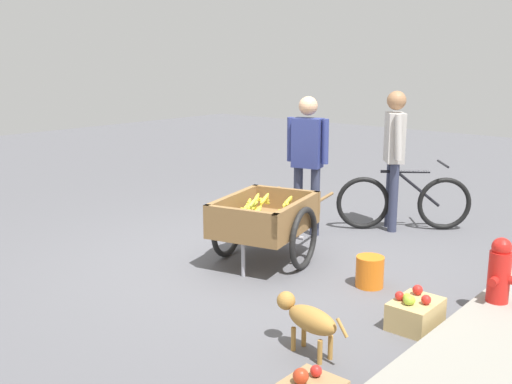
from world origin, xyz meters
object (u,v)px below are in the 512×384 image
dog (308,318)px  cyclist_person (394,147)px  fruit_cart (265,221)px  bicycle (404,202)px  fire_hydrant (499,277)px  apple_crate (415,313)px  vendor_person (307,153)px  plastic_bucket (370,272)px

dog → cyclist_person: bearing=-161.4°
fruit_cart → bicycle: size_ratio=1.34×
fruit_cart → dog: fruit_cart is taller
fire_hydrant → apple_crate: (0.65, -0.41, -0.21)m
vendor_person → dog: size_ratio=2.48×
vendor_person → cyclist_person: bearing=141.9°
vendor_person → bicycle: 1.40m
fruit_cart → bicycle: 2.13m
cyclist_person → plastic_bucket: bearing=22.9°
bicycle → fruit_cart: bearing=-14.1°
fruit_cart → apple_crate: fruit_cart is taller
apple_crate → vendor_person: bearing=-125.0°
fruit_cart → fire_hydrant: bearing=95.9°
bicycle → fire_hydrant: (1.82, 1.79, -0.02)m
vendor_person → plastic_bucket: 1.96m
apple_crate → fruit_cart: bearing=-102.2°
fruit_cart → plastic_bucket: bearing=95.3°
cyclist_person → bicycle: bearing=128.7°
plastic_bucket → fire_hydrant: bearing=96.5°
bicycle → dog: bearing=16.3°
dog → plastic_bucket: bearing=-167.4°
cyclist_person → fire_hydrant: (1.73, 1.91, -0.70)m
dog → plastic_bucket: 1.46m
bicycle → apple_crate: bearing=29.2°
plastic_bucket → apple_crate: (0.52, 0.71, -0.02)m
bicycle → fire_hydrant: 2.56m
bicycle → dog: (3.38, 0.99, -0.08)m
fruit_cart → apple_crate: size_ratio=4.05×
cyclist_person → apple_crate: (2.38, 1.50, -0.91)m
bicycle → fire_hydrant: bicycle is taller
dog → vendor_person: bearing=-143.7°
plastic_bucket → apple_crate: bearing=53.8°
fruit_cart → cyclist_person: (-1.97, 0.40, 0.59)m
cyclist_person → apple_crate: 2.96m
vendor_person → dog: vendor_person is taller
bicycle → fire_hydrant: size_ratio=1.99×
fruit_cart → dog: (1.31, 1.50, -0.17)m
dog → bicycle: bearing=-163.7°
vendor_person → fire_hydrant: vendor_person is taller
vendor_person → apple_crate: vendor_person is taller
vendor_person → plastic_bucket: vendor_person is taller
fire_hydrant → apple_crate: bearing=-32.3°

